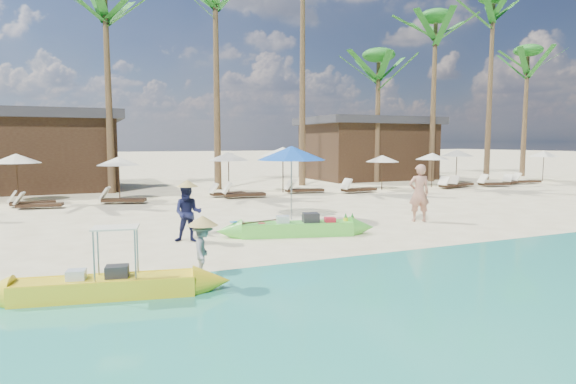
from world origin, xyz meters
name	(u,v)px	position (x,y,z in m)	size (l,w,h in m)	color
ground	(277,240)	(0.00, 0.00, 0.00)	(240.00, 240.00, 0.00)	#FFF2BC
wet_sand_strip	(384,293)	(0.00, -5.00, 0.00)	(240.00, 4.50, 0.01)	tan
green_canoe	(297,228)	(0.70, 0.26, 0.21)	(4.91, 1.56, 0.63)	#57D240
yellow_canoe	(106,287)	(-4.46, -3.37, 0.20)	(4.63, 1.18, 1.21)	yellow
tourist	(419,193)	(5.40, 0.89, 0.94)	(0.69, 0.45, 1.89)	tan
vendor_green	(188,213)	(-2.24, 0.67, 0.76)	(0.74, 0.57, 1.52)	#16193D
vendor_yellow	(203,250)	(-2.81, -3.39, 0.68)	(0.65, 0.37, 1.01)	gray
blue_umbrella	(291,153)	(1.69, 2.89, 2.24)	(2.30, 2.30, 2.48)	#99999E
resort_parasol_4	(16,158)	(-7.33, 11.87, 1.90)	(2.05, 2.05, 2.11)	#332415
lounger_4_left	(29,202)	(-6.75, 10.07, 0.20)	(1.79, 0.66, 0.60)	#332415
lounger_4_right	(36,204)	(-6.44, 9.24, 0.20)	(1.80, 0.80, 0.59)	#332415
resort_parasol_5	(118,161)	(-3.24, 10.68, 1.77)	(1.90, 1.90, 1.96)	#332415
lounger_5_left	(121,199)	(-3.29, 9.56, 0.21)	(1.95, 1.13, 0.63)	#332415
resort_parasol_6	(228,156)	(1.83, 10.81, 1.90)	(2.05, 2.05, 2.11)	#332415
lounger_6_left	(225,193)	(1.52, 10.33, 0.20)	(1.80, 0.74, 0.60)	#332415
lounger_6_right	(242,193)	(2.05, 9.49, 0.23)	(2.04, 0.78, 0.68)	#332415
resort_parasol_7	(283,152)	(4.81, 11.07, 2.12)	(2.28, 2.28, 2.35)	#332415
lounger_7_left	(304,189)	(5.67, 10.31, 0.21)	(1.89, 0.93, 0.62)	#332415
lounger_7_right	(299,189)	(5.41, 10.33, 0.20)	(1.78, 0.71, 0.59)	#332415
resort_parasol_8	(382,159)	(10.25, 10.11, 1.71)	(1.84, 1.84, 1.89)	#332415
lounger_8_left	(357,189)	(8.19, 9.33, 0.22)	(2.02, 0.80, 0.67)	#332415
resort_parasol_9	(432,156)	(13.83, 10.35, 1.78)	(1.92, 1.92, 1.98)	#332415
lounger_9_left	(451,185)	(14.34, 9.34, 0.21)	(1.92, 0.99, 0.62)	#332415
lounger_9_right	(460,184)	(15.21, 9.56, 0.21)	(1.94, 1.06, 0.63)	#332415
resort_parasol_10	(457,153)	(16.83, 11.64, 1.92)	(2.06, 2.06, 2.12)	#332415
lounger_10_left	(492,183)	(17.28, 9.14, 0.22)	(1.99, 0.88, 0.65)	#332415
lounger_10_right	(513,181)	(19.59, 9.78, 0.20)	(1.82, 0.96, 0.59)	#332415
resort_parasol_11	(544,154)	(23.52, 10.84, 1.81)	(1.95, 1.95, 2.01)	#332415
lounger_11_left	(525,181)	(20.55, 9.71, 0.21)	(1.90, 0.86, 0.62)	#332415
palm_3	(106,21)	(-3.36, 14.27, 8.58)	(2.08, 2.08, 10.52)	brown
palm_4	(215,13)	(2.15, 14.01, 9.45)	(2.08, 2.08, 11.70)	brown
palm_5	(303,0)	(7.45, 14.38, 10.82)	(2.08, 2.08, 13.60)	brown
palm_6	(378,72)	(12.84, 14.52, 7.05)	(2.08, 2.08, 8.51)	brown
palm_7	(435,42)	(16.57, 13.68, 8.99)	(2.08, 2.08, 11.08)	brown
palm_8	(493,29)	(21.07, 13.33, 10.18)	(2.08, 2.08, 12.70)	brown
palm_9	(527,69)	(26.21, 14.81, 8.06)	(2.08, 2.08, 9.82)	brown
pavilion_west	(14,150)	(-8.00, 17.50, 2.19)	(10.80, 6.60, 4.30)	#332415
pavilion_east	(367,148)	(14.00, 17.50, 2.20)	(8.80, 6.60, 4.30)	#332415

